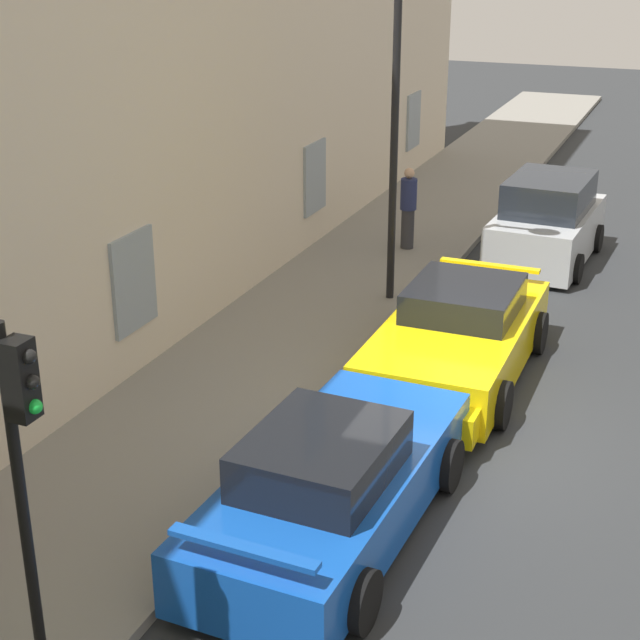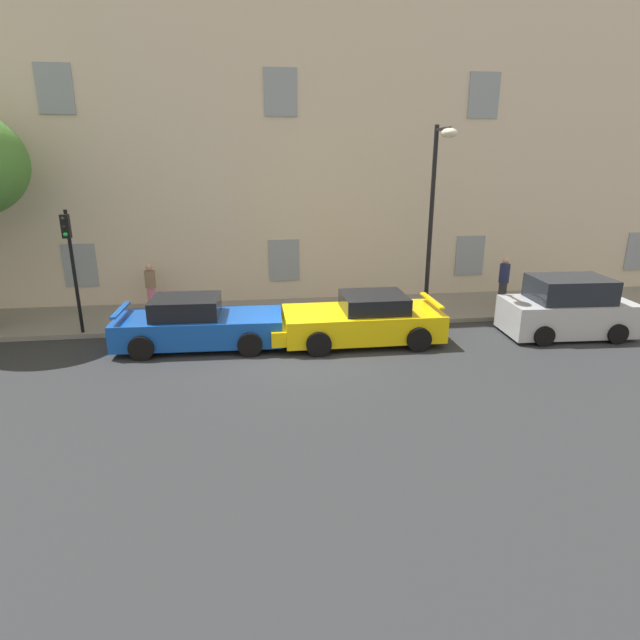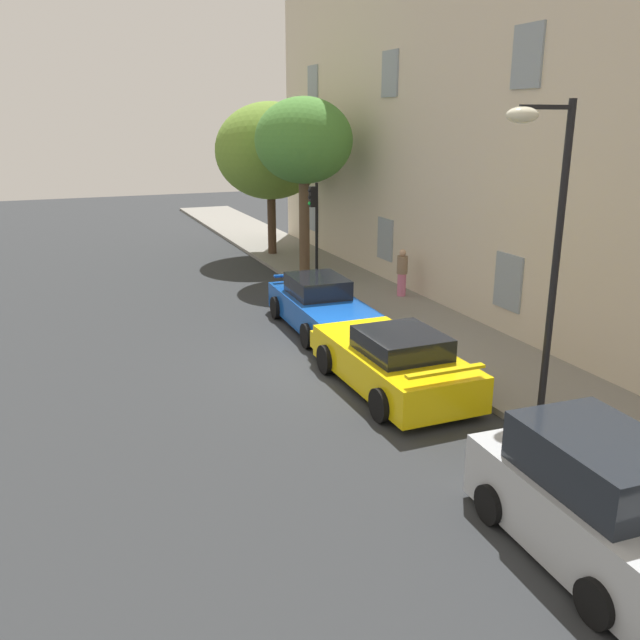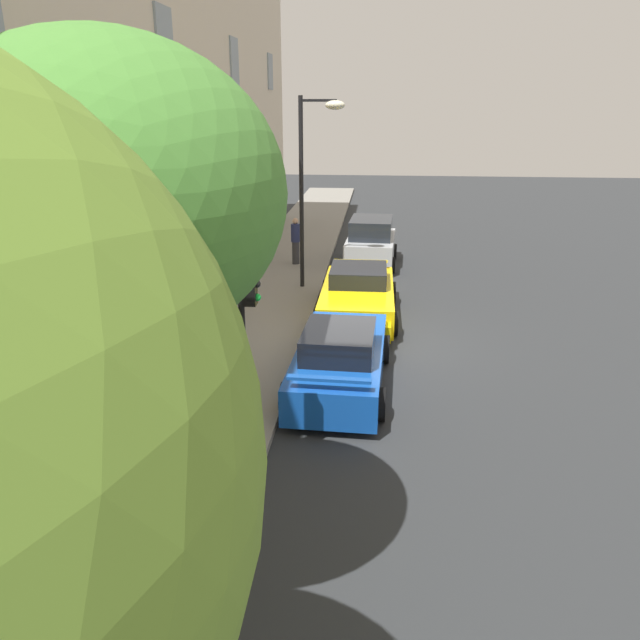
% 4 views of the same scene
% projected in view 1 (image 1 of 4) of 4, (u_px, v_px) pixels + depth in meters
% --- Properties ---
extents(ground_plane, '(80.00, 80.00, 0.00)m').
position_uv_depth(ground_plane, '(458.00, 438.00, 13.39)').
color(ground_plane, '#2B2D30').
extents(sidewalk, '(60.00, 3.22, 0.14)m').
position_uv_depth(sidewalk, '(232.00, 392.00, 14.59)').
color(sidewalk, gray).
rests_on(sidewalk, ground).
extents(sportscar_red_lead, '(5.12, 2.20, 1.46)m').
position_uv_depth(sportscar_red_lead, '(339.00, 478.00, 11.23)').
color(sportscar_red_lead, '#144CB2').
rests_on(sportscar_red_lead, ground).
extents(sportscar_yellow_flank, '(4.95, 2.26, 1.41)m').
position_uv_depth(sportscar_yellow_flank, '(454.00, 343.00, 14.89)').
color(sportscar_yellow_flank, yellow).
rests_on(sportscar_yellow_flank, ground).
extents(hatchback_parked, '(3.78, 2.08, 1.80)m').
position_uv_depth(hatchback_parked, '(547.00, 224.00, 20.23)').
color(hatchback_parked, '#B2B7BC').
rests_on(hatchback_parked, ground).
extents(traffic_light, '(0.22, 0.36, 3.64)m').
position_uv_depth(traffic_light, '(24.00, 459.00, 7.68)').
color(traffic_light, black).
rests_on(traffic_light, sidewalk).
extents(street_lamp, '(0.44, 1.42, 5.98)m').
position_uv_depth(street_lamp, '(419.00, 73.00, 16.44)').
color(street_lamp, black).
rests_on(street_lamp, sidewalk).
extents(pedestrian_admiring, '(0.38, 0.38, 1.74)m').
position_uv_depth(pedestrian_admiring, '(408.00, 207.00, 20.58)').
color(pedestrian_admiring, '#333338').
rests_on(pedestrian_admiring, sidewalk).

